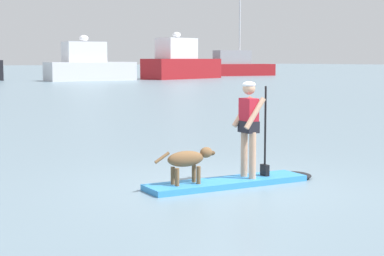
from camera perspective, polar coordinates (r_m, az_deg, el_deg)
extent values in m
plane|color=slate|center=(10.93, 3.12, -5.16)|extent=(400.00, 400.00, 0.00)
cube|color=#338CD8|center=(10.92, 3.13, -4.90)|extent=(2.98, 1.06, 0.10)
ellipsoid|color=black|center=(11.74, 9.20, -4.18)|extent=(0.64, 0.71, 0.10)
cylinder|color=tan|center=(11.18, 4.69, -2.29)|extent=(0.12, 0.12, 0.81)
cylinder|color=tan|center=(10.96, 5.43, -2.46)|extent=(0.12, 0.12, 0.81)
cube|color=black|center=(11.01, 5.08, 0.12)|extent=(0.27, 0.39, 0.20)
cube|color=#B21E2D|center=(10.99, 5.09, 1.18)|extent=(0.24, 0.36, 0.57)
sphere|color=tan|center=(10.96, 5.11, 3.56)|extent=(0.22, 0.22, 0.22)
ellipsoid|color=white|center=(10.96, 5.12, 3.87)|extent=(0.23, 0.23, 0.11)
cylinder|color=tan|center=(11.14, 4.55, 1.46)|extent=(0.43, 0.15, 0.54)
cylinder|color=tan|center=(10.83, 5.65, 1.32)|extent=(0.43, 0.15, 0.54)
cylinder|color=black|center=(11.22, 6.56, -0.29)|extent=(0.04, 0.04, 1.58)
cube|color=black|center=(11.32, 6.52, -3.76)|extent=(0.10, 0.19, 0.20)
ellipsoid|color=brown|center=(10.44, -0.58, -2.77)|extent=(0.68, 0.31, 0.26)
ellipsoid|color=brown|center=(10.62, 1.28, -2.20)|extent=(0.24, 0.19, 0.18)
ellipsoid|color=#503923|center=(10.67, 1.79, -2.26)|extent=(0.13, 0.10, 0.08)
cylinder|color=brown|center=(10.24, -2.69, -2.67)|extent=(0.27, 0.09, 0.18)
cylinder|color=brown|center=(10.65, 0.17, -4.10)|extent=(0.07, 0.07, 0.29)
cylinder|color=brown|center=(10.52, 0.57, -4.23)|extent=(0.07, 0.07, 0.29)
cylinder|color=brown|center=(10.47, -1.73, -4.28)|extent=(0.07, 0.07, 0.29)
cylinder|color=brown|center=(10.33, -1.34, -4.42)|extent=(0.07, 0.07, 0.29)
cube|color=silver|center=(64.22, -9.08, 5.02)|extent=(9.00, 4.31, 1.84)
cube|color=silver|center=(63.92, -9.63, 6.72)|extent=(4.17, 2.90, 1.98)
ellipsoid|color=white|center=(63.95, -9.65, 7.92)|extent=(0.90, 0.90, 0.60)
cube|color=maroon|center=(69.78, -0.87, 5.32)|extent=(10.44, 5.32, 2.16)
cube|color=silver|center=(69.35, -1.38, 7.12)|extent=(4.91, 3.28, 2.22)
ellipsoid|color=white|center=(69.39, -1.39, 8.33)|extent=(0.90, 0.90, 0.60)
cube|color=maroon|center=(82.22, 4.00, 5.21)|extent=(10.34, 4.77, 1.50)
cube|color=gray|center=(81.73, 3.61, 6.33)|extent=(4.82, 2.99, 1.73)
cylinder|color=silver|center=(82.61, 4.29, 8.65)|extent=(0.20, 0.20, 8.44)
cylinder|color=silver|center=(81.73, 3.61, 6.57)|extent=(3.45, 0.83, 0.14)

